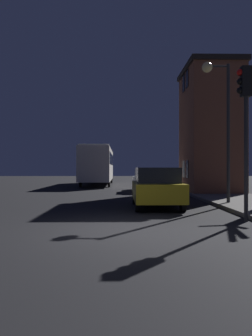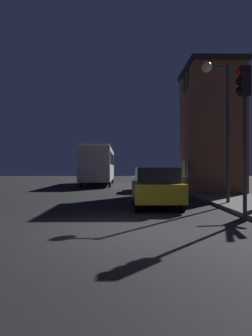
% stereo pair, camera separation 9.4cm
% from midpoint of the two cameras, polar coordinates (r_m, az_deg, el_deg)
% --- Properties ---
extents(ground_plane, '(120.00, 120.00, 0.00)m').
position_cam_midpoint_polar(ground_plane, '(8.43, -0.49, -10.89)').
color(ground_plane, black).
extents(brick_building, '(3.37, 4.96, 7.92)m').
position_cam_midpoint_polar(brick_building, '(21.74, 14.29, 6.64)').
color(brick_building, brown).
rests_on(brick_building, sidewalk).
extents(streetlamp, '(1.19, 0.44, 5.95)m').
position_cam_midpoint_polar(streetlamp, '(14.66, 15.73, 10.78)').
color(streetlamp, '#28282B').
rests_on(streetlamp, sidewalk).
extents(traffic_light, '(0.43, 0.24, 4.63)m').
position_cam_midpoint_polar(traffic_light, '(10.52, 19.78, 9.38)').
color(traffic_light, '#28282B').
rests_on(traffic_light, ground).
extents(bus, '(2.61, 11.91, 3.52)m').
position_cam_midpoint_polar(bus, '(31.60, -4.98, 0.86)').
color(bus, beige).
rests_on(bus, ground).
extents(car_near_lane, '(1.83, 3.88, 1.62)m').
position_cam_midpoint_polar(car_near_lane, '(13.19, 5.15, -3.35)').
color(car_near_lane, olive).
rests_on(car_near_lane, ground).
extents(car_mid_lane, '(1.81, 4.75, 1.55)m').
position_cam_midpoint_polar(car_mid_lane, '(22.75, 3.53, -2.06)').
color(car_mid_lane, '#B7BABF').
rests_on(car_mid_lane, ground).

